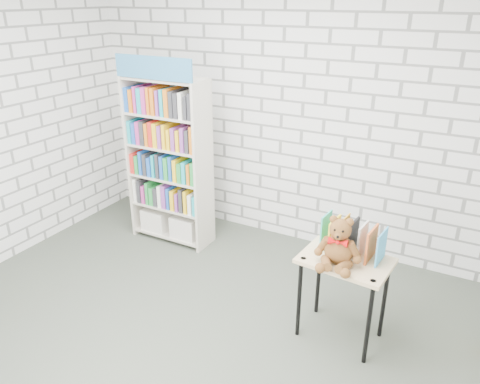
% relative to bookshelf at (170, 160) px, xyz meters
% --- Properties ---
extents(ground, '(4.50, 4.50, 0.00)m').
position_rel_bookshelf_xyz_m(ground, '(1.00, -1.36, -0.92)').
color(ground, '#3F463B').
rests_on(ground, ground).
extents(room_shell, '(4.52, 4.02, 2.81)m').
position_rel_bookshelf_xyz_m(room_shell, '(1.00, -1.36, 0.86)').
color(room_shell, silver).
rests_on(room_shell, ground).
extents(bookshelf, '(0.90, 0.35, 2.02)m').
position_rel_bookshelf_xyz_m(bookshelf, '(0.00, 0.00, 0.00)').
color(bookshelf, beige).
rests_on(bookshelf, ground).
extents(display_table, '(0.71, 0.52, 0.72)m').
position_rel_bookshelf_xyz_m(display_table, '(2.16, -0.73, -0.31)').
color(display_table, tan).
rests_on(display_table, ground).
extents(table_books, '(0.48, 0.25, 0.28)m').
position_rel_bookshelf_xyz_m(table_books, '(2.17, -0.63, -0.07)').
color(table_books, '#28B0A4').
rests_on(table_books, display_table).
extents(teddy_bear, '(0.35, 0.32, 0.37)m').
position_rel_bookshelf_xyz_m(teddy_bear, '(2.12, -0.83, -0.06)').
color(teddy_bear, brown).
rests_on(teddy_bear, display_table).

